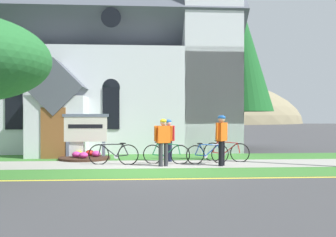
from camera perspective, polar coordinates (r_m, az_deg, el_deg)
name	(u,v)px	position (r m, az deg, el deg)	size (l,w,h in m)	color
ground	(143,157)	(16.03, -3.82, -5.89)	(140.00, 140.00, 0.00)	#3D3D3F
sidewalk_slab	(103,165)	(13.82, -9.85, -6.88)	(32.00, 2.27, 0.01)	#99968E
grass_verge	(95,174)	(11.74, -10.94, -8.18)	(32.00, 1.95, 0.01)	#38722D
church_lawn	(109,157)	(16.17, -8.96, -5.83)	(24.00, 2.48, 0.01)	#38722D
curb_paint_stripe	(90,180)	(10.64, -11.70, -9.07)	(28.00, 0.16, 0.01)	yellow
church_building	(124,62)	(22.28, -6.69, 8.48)	(12.80, 12.04, 14.16)	silver
church_sign	(86,129)	(15.80, -12.37, -1.63)	(1.87, 0.18, 1.84)	slate
flower_bed	(85,157)	(15.60, -12.51, -5.72)	(2.05, 2.05, 0.34)	#382319
bicycle_white	(114,154)	(13.69, -8.22, -5.34)	(1.81, 0.22, 0.81)	black
bicycle_yellow	(226,152)	(14.66, 8.76, -4.99)	(1.67, 0.68, 0.84)	black
bicycle_black	(208,154)	(13.96, 6.00, -5.32)	(1.66, 0.43, 0.79)	black
bicycle_green	(166,154)	(13.78, -0.29, -5.36)	(1.70, 0.41, 0.83)	black
cyclist_in_blue_jersey	(168,137)	(14.46, 0.07, -2.84)	(0.46, 0.63, 1.62)	#191E38
cyclist_in_white_jersey	(163,139)	(13.06, -0.71, -3.07)	(0.64, 0.34, 1.65)	#2D2D33
cyclist_in_yellow_jersey	(222,136)	(13.30, 8.12, -2.61)	(0.51, 0.55, 1.78)	black
roadside_conifer	(240,55)	(21.14, 10.81, 9.41)	(3.63, 3.63, 8.17)	#4C3823
yard_deciduous_tree	(3,68)	(20.33, -23.67, 7.06)	(4.08, 4.08, 5.69)	#3D2D1E
distant_hill	(102,124)	(90.51, -9.99, -0.76)	(96.22, 43.32, 27.92)	#847A5B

